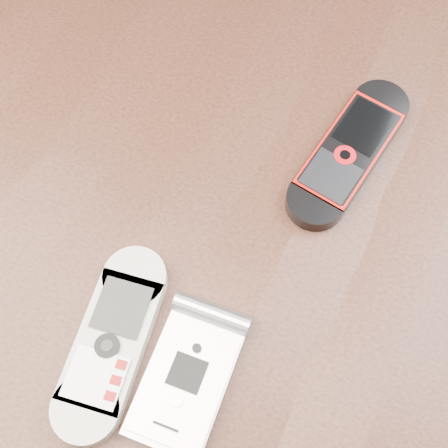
% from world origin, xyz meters
% --- Properties ---
extents(ground, '(4.00, 4.00, 0.00)m').
position_xyz_m(ground, '(0.00, 0.00, 0.00)').
color(ground, '#472B19').
rests_on(ground, ground).
extents(table, '(1.20, 0.80, 0.75)m').
position_xyz_m(table, '(0.00, 0.00, 0.64)').
color(table, black).
rests_on(table, ground).
extents(nokia_white, '(0.07, 0.15, 0.02)m').
position_xyz_m(nokia_white, '(-0.03, -0.12, 0.76)').
color(nokia_white, beige).
rests_on(nokia_white, table).
extents(nokia_black_red, '(0.07, 0.16, 0.02)m').
position_xyz_m(nokia_black_red, '(0.07, 0.11, 0.76)').
color(nokia_black_red, black).
rests_on(nokia_black_red, table).
extents(motorola_razr, '(0.07, 0.12, 0.02)m').
position_xyz_m(motorola_razr, '(0.03, -0.12, 0.76)').
color(motorola_razr, silver).
rests_on(motorola_razr, table).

